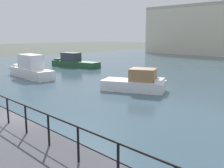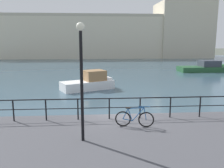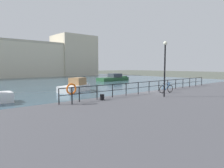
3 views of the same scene
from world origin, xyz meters
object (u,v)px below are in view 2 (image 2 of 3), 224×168
Objects in this scene: moored_white_yacht at (206,68)px; parked_bicycle at (134,119)px; harbor_building at (121,36)px; moored_green_narrowboat at (90,82)px; quay_lamp_post at (81,67)px.

parked_bicycle is at bearing -123.14° from moored_white_yacht.
moored_white_yacht is (9.75, -30.51, -5.19)m from harbor_building.
parked_bicycle reaches higher than moored_green_narrowboat.
parked_bicycle is at bearing -95.75° from harbor_building.
quay_lamp_post is at bearing -114.93° from moored_green_narrowboat.
quay_lamp_post is at bearing -97.87° from harbor_building.
harbor_building is 7.33× the size of moored_white_yacht.
parked_bicycle reaches higher than moored_white_yacht.
moored_white_yacht is 4.62× the size of parked_bicycle.
harbor_building is at bearing 94.41° from parked_bicycle.
harbor_building is at bearing 82.13° from quay_lamp_post.
harbor_building is 10.99× the size of moored_green_narrowboat.
moored_white_yacht is 1.78× the size of quay_lamp_post.
parked_bicycle is at bearing 30.38° from quay_lamp_post.
parked_bicycle is (-5.59, -55.49, -4.52)m from harbor_building.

